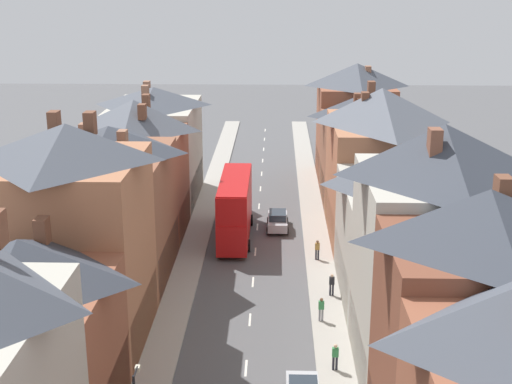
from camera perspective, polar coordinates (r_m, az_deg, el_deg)
The scene contains 11 objects.
pavement_left at distance 60.25m, azimuth -4.86°, elevation -3.97°, with size 2.20×104.00×0.14m, color #A8A399.
pavement_right at distance 59.98m, azimuth 4.89°, elevation -4.07°, with size 2.20×104.00×0.14m, color #A8A399.
centre_line_dashes at distance 58.06m, azimuth -0.05°, elevation -4.80°, with size 0.14×97.80×0.01m.
terrace_row_left at distance 43.49m, azimuth -14.24°, elevation -4.41°, with size 8.00×68.11×13.92m.
terrace_row_right at distance 45.98m, azimuth 12.32°, elevation -2.82°, with size 8.00×74.60×14.32m.
double_decker_bus_lead at distance 60.09m, azimuth -1.69°, elevation -1.20°, with size 2.74×10.80×5.30m.
car_parked_right_a at distance 62.90m, azimuth 1.74°, elevation -2.27°, with size 1.90×4.27×1.66m.
pedestrian_mid_left at distance 41.24m, azimuth 6.36°, elevation -12.88°, with size 0.36×0.22×1.61m.
pedestrian_mid_right at distance 46.47m, azimuth 5.24°, elevation -9.24°, with size 0.36×0.22×1.61m.
pedestrian_far_left at distance 50.03m, azimuth 6.08°, elevation -7.30°, with size 0.36×0.22×1.61m.
pedestrian_far_right at distance 56.03m, azimuth 4.93°, elevation -4.56°, with size 0.36×0.22×1.61m.
Camera 1 is at (1.61, -17.96, 21.39)m, focal length 50.00 mm.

